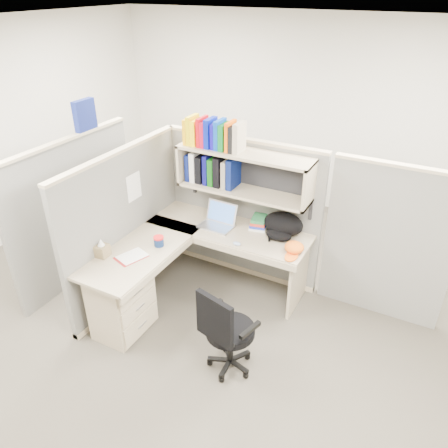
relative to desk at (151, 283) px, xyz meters
The scene contains 14 objects.
ground 0.66m from the desk, 35.01° to the left, with size 6.00×6.00×0.00m, color #322E27.
room_shell 1.28m from the desk, 35.01° to the left, with size 6.00×6.00×6.00m.
cubicle 0.88m from the desk, 86.86° to the left, with size 3.79×1.84×1.95m.
desk is the anchor object (origin of this frame).
laptop 0.96m from the desk, 71.63° to the left, with size 0.35×0.35×0.25m, color #BBBCC0, non-canonical shape.
backpack 1.42m from the desk, 45.32° to the left, with size 0.41×0.32×0.24m, color black, non-canonical shape.
orange_cap 1.44m from the desk, 32.79° to the left, with size 0.19×0.22×0.10m, color orange, non-canonical shape.
snack_canister 0.42m from the desk, 101.50° to the left, with size 0.10×0.10×0.10m.
tissue_box 0.59m from the desk, 157.84° to the right, with size 0.12×0.12×0.19m, color olive, non-canonical shape.
mouse 0.93m from the desk, 44.02° to the left, with size 0.08×0.06×0.03m, color #8699BE.
paper_cup 1.15m from the desk, 72.44° to the left, with size 0.07×0.07×0.11m, color white.
book_stack 1.29m from the desk, 57.33° to the left, with size 0.17×0.23×0.11m, color slate, non-canonical shape.
loose_paper 0.34m from the desk, 166.02° to the right, with size 0.20×0.26×0.00m, color silver, non-canonical shape.
task_chair 1.01m from the desk, 14.49° to the right, with size 0.50×0.46×0.89m.
Camera 1 is at (1.83, -2.98, 3.04)m, focal length 35.00 mm.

